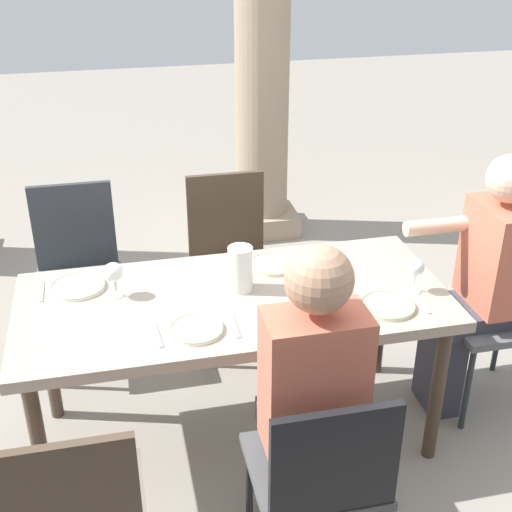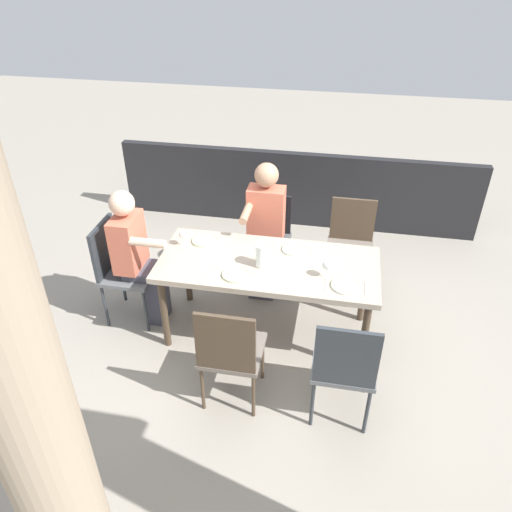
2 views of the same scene
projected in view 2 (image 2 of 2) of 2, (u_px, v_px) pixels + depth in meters
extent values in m
plane|color=gray|center=(267.00, 331.00, 4.44)|extent=(16.00, 16.00, 0.00)
cube|color=tan|center=(268.00, 265.00, 4.05)|extent=(1.80, 0.80, 0.05)
cylinder|color=#473828|center=(364.00, 338.00, 3.86)|extent=(0.06, 0.06, 0.70)
cylinder|color=#473828|center=(164.00, 313.00, 4.11)|extent=(0.06, 0.06, 0.70)
cylinder|color=#473828|center=(364.00, 289.00, 4.39)|extent=(0.06, 0.06, 0.70)
cylinder|color=#473828|center=(187.00, 269.00, 4.64)|extent=(0.06, 0.06, 0.70)
cube|color=#5B5E61|center=(344.00, 364.00, 3.48)|extent=(0.44, 0.44, 0.04)
cube|color=#2D3338|center=(346.00, 359.00, 3.18)|extent=(0.42, 0.03, 0.49)
cylinder|color=#2D3338|center=(367.00, 371.00, 3.74)|extent=(0.03, 0.03, 0.44)
cylinder|color=#2D3338|center=(317.00, 365.00, 3.80)|extent=(0.03, 0.03, 0.44)
cylinder|color=#2D3338|center=(367.00, 412.00, 3.43)|extent=(0.03, 0.03, 0.44)
cylinder|color=#2D3338|center=(312.00, 404.00, 3.49)|extent=(0.03, 0.03, 0.44)
cube|color=#6A6158|center=(350.00, 251.00, 4.70)|extent=(0.44, 0.44, 0.04)
cube|color=#473828|center=(353.00, 220.00, 4.73)|extent=(0.42, 0.03, 0.46)
cylinder|color=#473828|center=(326.00, 281.00, 4.70)|extent=(0.03, 0.03, 0.44)
cylinder|color=#473828|center=(367.00, 285.00, 4.64)|extent=(0.03, 0.03, 0.44)
cylinder|color=#473828|center=(329.00, 259.00, 5.01)|extent=(0.03, 0.03, 0.44)
cylinder|color=#473828|center=(367.00, 263.00, 4.95)|extent=(0.03, 0.03, 0.44)
cube|color=#6A6158|center=(233.00, 351.00, 3.61)|extent=(0.44, 0.44, 0.04)
cube|color=#473828|center=(225.00, 345.00, 3.31)|extent=(0.42, 0.03, 0.49)
cylinder|color=#473828|center=(263.00, 358.00, 3.87)|extent=(0.03, 0.03, 0.43)
cylinder|color=#473828|center=(215.00, 352.00, 3.93)|extent=(0.03, 0.03, 0.43)
cylinder|color=#473828|center=(253.00, 396.00, 3.56)|extent=(0.03, 0.03, 0.43)
cylinder|color=#473828|center=(202.00, 388.00, 3.61)|extent=(0.03, 0.03, 0.43)
cube|color=#4F4F50|center=(266.00, 243.00, 4.82)|extent=(0.44, 0.44, 0.04)
cube|color=black|center=(270.00, 214.00, 4.87)|extent=(0.42, 0.03, 0.42)
cylinder|color=black|center=(244.00, 272.00, 4.82)|extent=(0.03, 0.03, 0.44)
cylinder|color=black|center=(282.00, 276.00, 4.77)|extent=(0.03, 0.03, 0.44)
cylinder|color=black|center=(251.00, 251.00, 5.14)|extent=(0.03, 0.03, 0.44)
cylinder|color=black|center=(287.00, 255.00, 5.08)|extent=(0.03, 0.03, 0.44)
cube|color=#5B5E61|center=(130.00, 274.00, 4.38)|extent=(0.44, 0.44, 0.04)
cube|color=#2D3338|center=(104.00, 249.00, 4.27)|extent=(0.03, 0.42, 0.48)
cylinder|color=#2D3338|center=(146.00, 311.00, 4.32)|extent=(0.03, 0.03, 0.45)
cylinder|color=#2D3338|center=(161.00, 285.00, 4.64)|extent=(0.03, 0.03, 0.45)
cylinder|color=#2D3338|center=(105.00, 306.00, 4.38)|extent=(0.03, 0.03, 0.45)
cylinder|color=#2D3338|center=(123.00, 281.00, 4.69)|extent=(0.03, 0.03, 0.45)
cube|color=#3F3F4C|center=(262.00, 277.00, 4.75)|extent=(0.24, 0.14, 0.46)
cube|color=#3F3F4C|center=(264.00, 247.00, 4.67)|extent=(0.28, 0.32, 0.10)
cube|color=#CC664C|center=(266.00, 213.00, 4.59)|extent=(0.34, 0.20, 0.51)
sphere|color=tan|center=(267.00, 175.00, 4.38)|extent=(0.22, 0.22, 0.22)
cylinder|color=tan|center=(246.00, 213.00, 4.35)|extent=(0.07, 0.30, 0.07)
cube|color=#3F3F4C|center=(158.00, 298.00, 4.47)|extent=(0.14, 0.24, 0.46)
cube|color=#3F3F4C|center=(145.00, 272.00, 4.33)|extent=(0.32, 0.28, 0.10)
cube|color=#CC664C|center=(128.00, 242.00, 4.18)|extent=(0.20, 0.34, 0.49)
sphere|color=beige|center=(122.00, 203.00, 3.98)|extent=(0.21, 0.21, 0.21)
cylinder|color=beige|center=(148.00, 243.00, 3.97)|extent=(0.30, 0.07, 0.07)
cylinder|color=tan|center=(18.00, 385.00, 1.90)|extent=(0.38, 0.38, 2.79)
cube|color=black|center=(296.00, 189.00, 5.84)|extent=(4.20, 0.10, 0.90)
cylinder|color=white|center=(346.00, 286.00, 3.75)|extent=(0.23, 0.23, 0.01)
torus|color=#A9CD91|center=(346.00, 285.00, 3.75)|extent=(0.23, 0.23, 0.01)
cylinder|color=white|center=(326.00, 277.00, 3.86)|extent=(0.06, 0.06, 0.00)
cylinder|color=white|center=(327.00, 273.00, 3.84)|extent=(0.01, 0.01, 0.07)
sphere|color=white|center=(328.00, 265.00, 3.80)|extent=(0.08, 0.08, 0.08)
cube|color=silver|center=(366.00, 288.00, 3.73)|extent=(0.02, 0.17, 0.01)
cube|color=silver|center=(326.00, 284.00, 3.78)|extent=(0.02, 0.17, 0.01)
cylinder|color=white|center=(295.00, 250.00, 4.18)|extent=(0.21, 0.21, 0.01)
torus|color=#A9CD91|center=(295.00, 249.00, 4.18)|extent=(0.21, 0.21, 0.01)
cube|color=silver|center=(312.00, 252.00, 4.16)|extent=(0.03, 0.17, 0.01)
cube|color=silver|center=(277.00, 248.00, 4.21)|extent=(0.02, 0.17, 0.01)
cylinder|color=silver|center=(235.00, 275.00, 3.88)|extent=(0.21, 0.21, 0.01)
torus|color=#A0BE77|center=(235.00, 274.00, 3.87)|extent=(0.22, 0.22, 0.01)
cube|color=silver|center=(254.00, 277.00, 3.85)|extent=(0.03, 0.17, 0.01)
cube|color=silver|center=(217.00, 273.00, 3.90)|extent=(0.02, 0.17, 0.01)
cylinder|color=silver|center=(205.00, 241.00, 4.30)|extent=(0.22, 0.22, 0.01)
torus|color=#A0BE77|center=(205.00, 240.00, 4.30)|extent=(0.22, 0.22, 0.01)
cylinder|color=white|center=(184.00, 245.00, 4.24)|extent=(0.06, 0.06, 0.00)
cylinder|color=white|center=(184.00, 241.00, 4.22)|extent=(0.01, 0.01, 0.08)
sphere|color=white|center=(183.00, 234.00, 4.18)|extent=(0.07, 0.07, 0.07)
cube|color=silver|center=(222.00, 243.00, 4.28)|extent=(0.02, 0.17, 0.01)
cube|color=silver|center=(188.00, 239.00, 4.32)|extent=(0.03, 0.17, 0.01)
cylinder|color=white|center=(262.00, 255.00, 3.94)|extent=(0.11, 0.11, 0.20)
cylinder|color=#EFEAC6|center=(262.00, 258.00, 3.95)|extent=(0.10, 0.10, 0.13)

